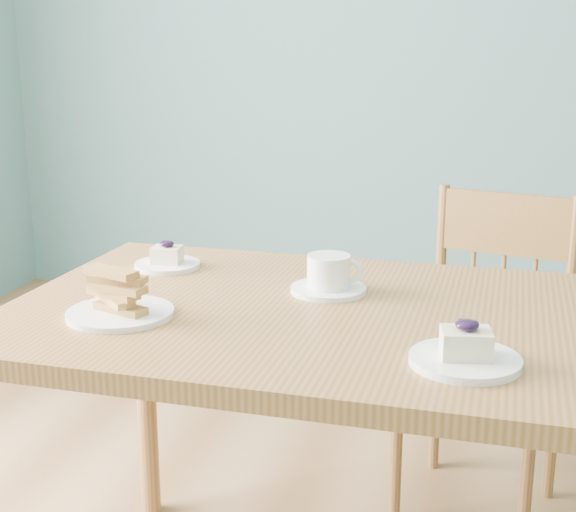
# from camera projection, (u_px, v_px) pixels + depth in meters

# --- Properties ---
(dining_table) EXTENTS (1.40, 0.82, 0.74)m
(dining_table) POSITION_uv_depth(u_px,v_px,m) (362.00, 349.00, 1.56)
(dining_table) COLOR #99663A
(dining_table) RESTS_ON ground
(dining_chair) EXTENTS (0.48, 0.46, 0.87)m
(dining_chair) POSITION_uv_depth(u_px,v_px,m) (486.00, 353.00, 2.15)
(dining_chair) COLOR #99663A
(dining_chair) RESTS_ON ground
(cheesecake_plate_near) EXTENTS (0.18, 0.18, 0.08)m
(cheesecake_plate_near) POSITION_uv_depth(u_px,v_px,m) (465.00, 353.00, 1.28)
(cheesecake_plate_near) COLOR white
(cheesecake_plate_near) RESTS_ON dining_table
(cheesecake_plate_far) EXTENTS (0.15, 0.15, 0.06)m
(cheesecake_plate_far) POSITION_uv_depth(u_px,v_px,m) (167.00, 261.00, 1.85)
(cheesecake_plate_far) COLOR white
(cheesecake_plate_far) RESTS_ON dining_table
(coffee_cup) EXTENTS (0.16, 0.16, 0.08)m
(coffee_cup) POSITION_uv_depth(u_px,v_px,m) (329.00, 277.00, 1.66)
(coffee_cup) COLOR white
(coffee_cup) RESTS_ON dining_table
(biscotti_plate) EXTENTS (0.20, 0.20, 0.09)m
(biscotti_plate) POSITION_uv_depth(u_px,v_px,m) (119.00, 301.00, 1.51)
(biscotti_plate) COLOR white
(biscotti_plate) RESTS_ON dining_table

